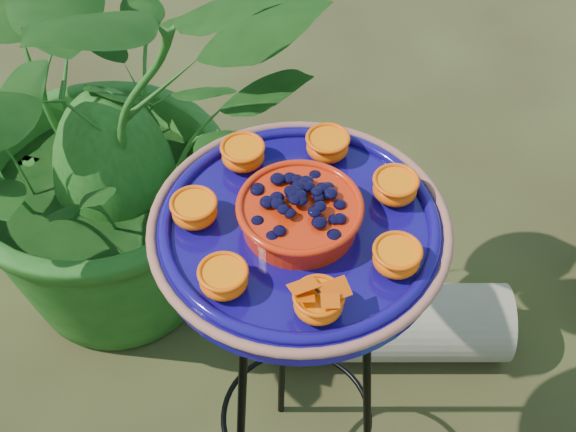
# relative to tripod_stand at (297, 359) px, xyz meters

# --- Properties ---
(tripod_stand) EXTENTS (0.37, 0.37, 0.80)m
(tripod_stand) POSITION_rel_tripod_stand_xyz_m (0.00, 0.00, 0.00)
(tripod_stand) COLOR black
(tripod_stand) RESTS_ON ground
(feeder_dish) EXTENTS (0.52, 0.52, 0.10)m
(feeder_dish) POSITION_rel_tripod_stand_xyz_m (0.00, -0.00, 0.35)
(feeder_dish) COLOR #110863
(feeder_dish) RESTS_ON tripod_stand
(driftwood_log) EXTENTS (0.58, 0.26, 0.19)m
(driftwood_log) POSITION_rel_tripod_stand_xyz_m (0.17, 0.37, -0.40)
(driftwood_log) COLOR gray
(driftwood_log) RESTS_ON ground
(shrub_back_left) EXTENTS (1.18, 1.12, 1.03)m
(shrub_back_left) POSITION_rel_tripod_stand_xyz_m (-0.49, 0.49, 0.02)
(shrub_back_left) COLOR #184B14
(shrub_back_left) RESTS_ON ground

